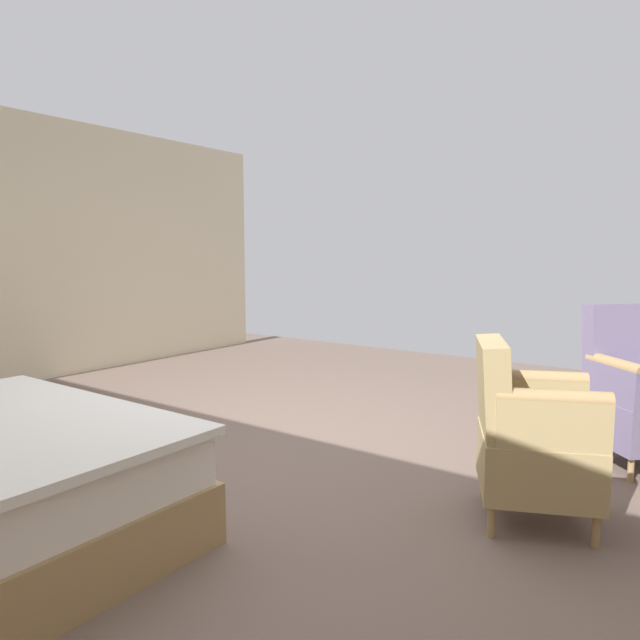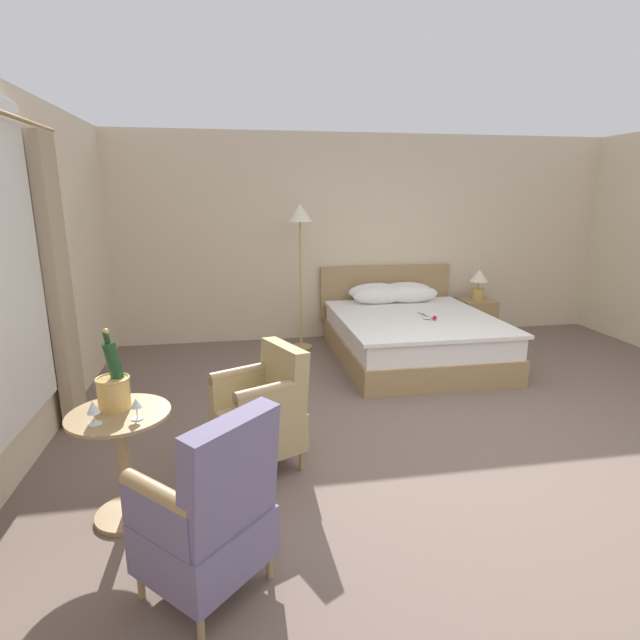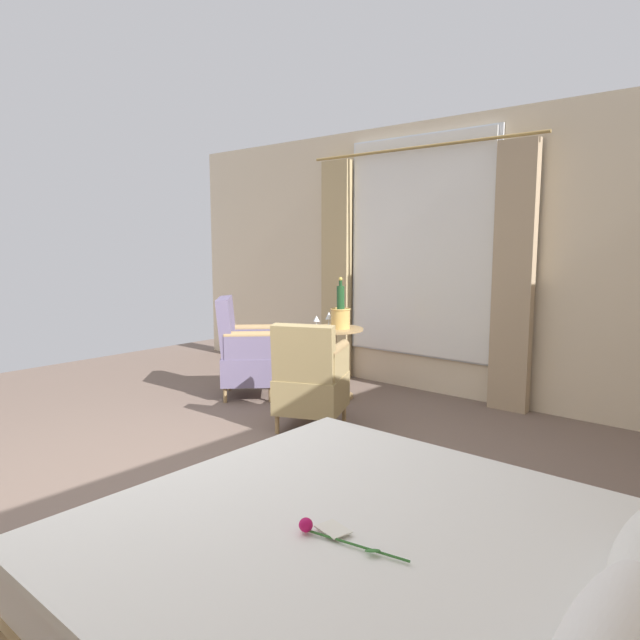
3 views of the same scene
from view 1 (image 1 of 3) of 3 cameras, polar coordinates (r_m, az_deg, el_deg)
The scene contains 4 objects.
ground_plane at distance 3.91m, azimuth -5.00°, elevation -12.95°, with size 8.22×8.22×0.00m, color #705C51.
wall_far_side at distance 6.47m, azimuth -28.88°, elevation 6.26°, with size 0.12×6.68×2.72m.
armchair_by_window at distance 3.01m, azimuth 20.20°, elevation -10.80°, with size 0.72×0.69×0.89m.
armchair_facing_bed at distance 4.08m, azimuth 29.28°, elevation -6.50°, with size 0.76×0.76×0.99m.
Camera 1 is at (-2.42, 2.78, 1.31)m, focal length 32.00 mm.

